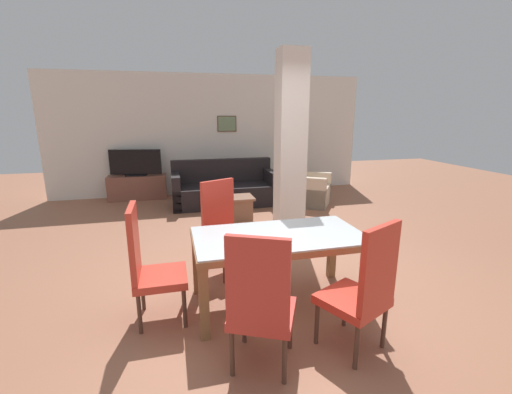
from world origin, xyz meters
TOP-DOWN VIEW (x-y plane):
  - ground_plane at (0.00, 0.00)m, footprint 18.00×18.00m
  - back_wall at (0.00, 5.06)m, footprint 7.20×0.09m
  - divider_pillar at (0.69, 1.66)m, footprint 0.39×0.34m
  - dining_table at (0.00, 0.00)m, footprint 1.64×0.88m
  - dining_chair_near_right at (0.41, -0.85)m, footprint 0.61×0.61m
  - dining_chair_far_left at (-0.41, 0.87)m, footprint 0.61×0.61m
  - dining_chair_near_left at (-0.41, -0.86)m, footprint 0.61×0.61m
  - dining_chair_head_left at (-1.21, 0.00)m, footprint 0.46×0.46m
  - sofa at (0.07, 3.89)m, footprint 2.10×0.87m
  - armchair at (1.70, 3.48)m, footprint 1.16×1.16m
  - coffee_table at (0.12, 2.84)m, footprint 0.60×0.48m
  - bottle at (-0.03, 2.74)m, footprint 0.08×0.08m
  - tv_stand at (-1.71, 4.78)m, footprint 1.22×0.40m
  - tv_screen at (-1.71, 4.78)m, footprint 1.08×0.27m
  - floor_lamp at (1.90, 4.58)m, footprint 0.34×0.34m

SIDE VIEW (x-z plane):
  - ground_plane at x=0.00m, z-range 0.00..0.00m
  - coffee_table at x=0.12m, z-range 0.01..0.41m
  - tv_stand at x=-1.71m, z-range 0.00..0.52m
  - armchair at x=1.70m, z-range -0.12..0.70m
  - sofa at x=0.07m, z-range -0.15..0.76m
  - bottle at x=-0.03m, z-range 0.38..0.62m
  - dining_chair_near_right at x=0.41m, z-range 0.01..1.11m
  - dining_chair_far_left at x=-0.41m, z-range 0.01..1.11m
  - dining_chair_near_left at x=-0.41m, z-range 0.01..1.11m
  - dining_chair_head_left at x=-1.21m, z-range 0.01..1.11m
  - dining_table at x=0.00m, z-range 0.22..0.94m
  - tv_screen at x=-1.71m, z-range 0.51..1.08m
  - floor_lamp at x=1.90m, z-range 0.55..2.15m
  - divider_pillar at x=0.69m, z-range 0.00..2.70m
  - back_wall at x=0.00m, z-range 0.00..2.70m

